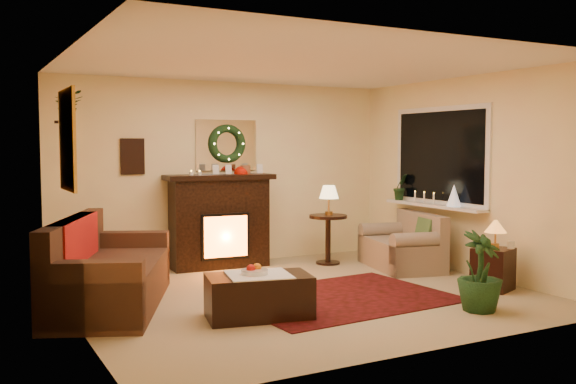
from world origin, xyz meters
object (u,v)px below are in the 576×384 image
sofa (112,266)px  end_table_square (493,267)px  fireplace (219,228)px  coffee_table (259,297)px  side_table_round (328,241)px  loveseat (401,238)px

sofa → end_table_square: size_ratio=4.41×
sofa → fireplace: fireplace is taller
fireplace → coffee_table: 2.73m
coffee_table → fireplace: bearing=88.7°
sofa → end_table_square: 4.34m
fireplace → side_table_round: 1.57m
sofa → fireplace: size_ratio=1.63×
fireplace → loveseat: size_ratio=1.02×
end_table_square → sofa: bearing=162.6°
loveseat → side_table_round: loveseat is taller
end_table_square → coffee_table: end_table_square is taller
loveseat → end_table_square: bearing=-73.2°
fireplace → side_table_round: bearing=-15.0°
fireplace → coffee_table: (-0.64, -2.63, -0.34)m
side_table_round → end_table_square: 2.48m
fireplace → coffee_table: size_ratio=1.32×
sofa → side_table_round: size_ratio=3.10×
loveseat → side_table_round: bearing=147.1°
sofa → coffee_table: 1.64m
loveseat → coffee_table: (-2.84, -1.41, -0.21)m
loveseat → coffee_table: size_ratio=1.30×
side_table_round → coffee_table: bearing=-134.5°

